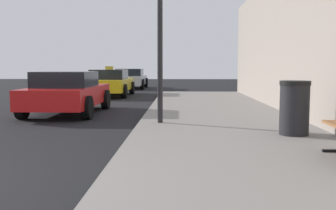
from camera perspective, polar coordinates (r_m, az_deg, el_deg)
name	(u,v)px	position (r m, az deg, el deg)	size (l,w,h in m)	color
sidewalk	(286,202)	(4.16, 16.82, -13.47)	(4.00, 32.00, 0.15)	gray
trash_bin	(294,108)	(7.61, 17.99, -0.38)	(0.56, 0.56, 1.01)	black
car_red	(68,92)	(12.10, -14.47, 1.80)	(2.00, 4.06, 1.27)	red
car_yellow	(110,83)	(18.95, -8.46, 3.26)	(1.96, 4.38, 1.43)	yellow
car_silver	(130,78)	(25.34, -5.56, 3.89)	(2.03, 4.19, 1.27)	#B7B7BF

